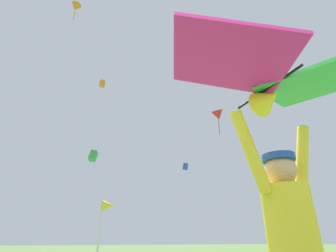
{
  "coord_description": "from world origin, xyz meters",
  "views": [
    {
      "loc": [
        -1.18,
        -1.55,
        1.02
      ],
      "look_at": [
        0.25,
        2.56,
        2.94
      ],
      "focal_mm": 27.54,
      "sensor_mm": 36.0,
      "label": 1
    }
  ],
  "objects_px": {
    "distant_kite_orange_mid_left": "(76,7)",
    "distant_kite_green_overhead_distant": "(93,156)",
    "distant_kite_red_high_left": "(218,115)",
    "distant_kite_blue_far_center": "(185,167)",
    "distant_kite_orange_low_right": "(102,84)",
    "held_stunt_kite": "(273,79)",
    "marker_flag": "(107,211)"
  },
  "relations": [
    {
      "from": "distant_kite_orange_mid_left",
      "to": "distant_kite_red_high_left",
      "type": "relative_size",
      "value": 0.75
    },
    {
      "from": "distant_kite_red_high_left",
      "to": "marker_flag",
      "type": "height_order",
      "value": "distant_kite_red_high_left"
    },
    {
      "from": "distant_kite_red_high_left",
      "to": "distant_kite_orange_mid_left",
      "type": "bearing_deg",
      "value": -179.96
    },
    {
      "from": "distant_kite_green_overhead_distant",
      "to": "distant_kite_orange_mid_left",
      "type": "bearing_deg",
      "value": -102.66
    },
    {
      "from": "distant_kite_red_high_left",
      "to": "distant_kite_blue_far_center",
      "type": "distance_m",
      "value": 12.17
    },
    {
      "from": "held_stunt_kite",
      "to": "marker_flag",
      "type": "xyz_separation_m",
      "value": [
        -0.75,
        4.66,
        -0.66
      ]
    },
    {
      "from": "distant_kite_blue_far_center",
      "to": "marker_flag",
      "type": "distance_m",
      "value": 27.35
    },
    {
      "from": "distant_kite_red_high_left",
      "to": "marker_flag",
      "type": "distance_m",
      "value": 17.77
    },
    {
      "from": "distant_kite_orange_mid_left",
      "to": "distant_kite_green_overhead_distant",
      "type": "bearing_deg",
      "value": 77.34
    },
    {
      "from": "distant_kite_orange_low_right",
      "to": "distant_kite_blue_far_center",
      "type": "distance_m",
      "value": 14.96
    },
    {
      "from": "distant_kite_blue_far_center",
      "to": "marker_flag",
      "type": "height_order",
      "value": "distant_kite_blue_far_center"
    },
    {
      "from": "distant_kite_orange_mid_left",
      "to": "distant_kite_red_high_left",
      "type": "bearing_deg",
      "value": 0.04
    },
    {
      "from": "distant_kite_blue_far_center",
      "to": "distant_kite_orange_low_right",
      "type": "bearing_deg",
      "value": -177.9
    },
    {
      "from": "held_stunt_kite",
      "to": "distant_kite_blue_far_center",
      "type": "height_order",
      "value": "distant_kite_blue_far_center"
    },
    {
      "from": "distant_kite_green_overhead_distant",
      "to": "distant_kite_orange_low_right",
      "type": "height_order",
      "value": "distant_kite_orange_low_right"
    },
    {
      "from": "held_stunt_kite",
      "to": "distant_kite_blue_far_center",
      "type": "bearing_deg",
      "value": 68.36
    },
    {
      "from": "held_stunt_kite",
      "to": "distant_kite_orange_low_right",
      "type": "relative_size",
      "value": 2.21
    },
    {
      "from": "distant_kite_blue_far_center",
      "to": "distant_kite_red_high_left",
      "type": "bearing_deg",
      "value": -98.96
    },
    {
      "from": "distant_kite_red_high_left",
      "to": "distant_kite_orange_low_right",
      "type": "distance_m",
      "value": 17.11
    },
    {
      "from": "distant_kite_green_overhead_distant",
      "to": "distant_kite_orange_low_right",
      "type": "xyz_separation_m",
      "value": [
        -0.14,
        -4.03,
        8.39
      ]
    },
    {
      "from": "distant_kite_orange_low_right",
      "to": "distant_kite_blue_far_center",
      "type": "height_order",
      "value": "distant_kite_orange_low_right"
    },
    {
      "from": "distant_kite_orange_low_right",
      "to": "held_stunt_kite",
      "type": "bearing_deg",
      "value": -89.45
    },
    {
      "from": "held_stunt_kite",
      "to": "distant_kite_blue_far_center",
      "type": "distance_m",
      "value": 30.98
    },
    {
      "from": "distant_kite_orange_mid_left",
      "to": "marker_flag",
      "type": "relative_size",
      "value": 0.99
    },
    {
      "from": "held_stunt_kite",
      "to": "distant_kite_orange_low_right",
      "type": "distance_m",
      "value": 32.39
    },
    {
      "from": "distant_kite_orange_low_right",
      "to": "marker_flag",
      "type": "height_order",
      "value": "distant_kite_orange_low_right"
    },
    {
      "from": "distant_kite_orange_mid_left",
      "to": "distant_kite_orange_low_right",
      "type": "relative_size",
      "value": 2.02
    },
    {
      "from": "distant_kite_green_overhead_distant",
      "to": "distant_kite_orange_low_right",
      "type": "bearing_deg",
      "value": -91.98
    },
    {
      "from": "held_stunt_kite",
      "to": "distant_kite_orange_low_right",
      "type": "bearing_deg",
      "value": 90.55
    },
    {
      "from": "distant_kite_blue_far_center",
      "to": "marker_flag",
      "type": "xyz_separation_m",
      "value": [
        -11.86,
        -23.34,
        -7.93
      ]
    },
    {
      "from": "distant_kite_red_high_left",
      "to": "distant_kite_orange_low_right",
      "type": "height_order",
      "value": "distant_kite_orange_low_right"
    },
    {
      "from": "distant_kite_orange_mid_left",
      "to": "distant_kite_orange_low_right",
      "type": "xyz_separation_m",
      "value": [
        3.36,
        11.54,
        0.26
      ]
    }
  ]
}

